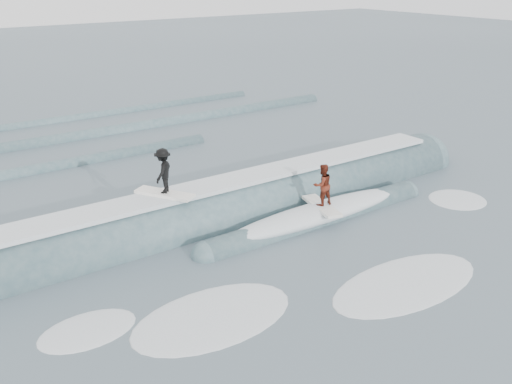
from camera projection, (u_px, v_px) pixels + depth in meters
ground at (344, 273)px, 16.40m from camera, size 160.00×160.00×0.00m
breaking_wave at (248, 212)px, 20.40m from camera, size 22.10×4.05×2.53m
surfer_black at (163, 174)px, 18.16m from camera, size 1.50×2.00×1.57m
surfer_red at (322, 188)px, 19.40m from camera, size 1.00×2.07×1.56m
whitewater at (385, 280)px, 16.06m from camera, size 16.64×7.74×0.10m
far_swells at (90, 139)px, 29.24m from camera, size 32.86×8.65×0.80m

